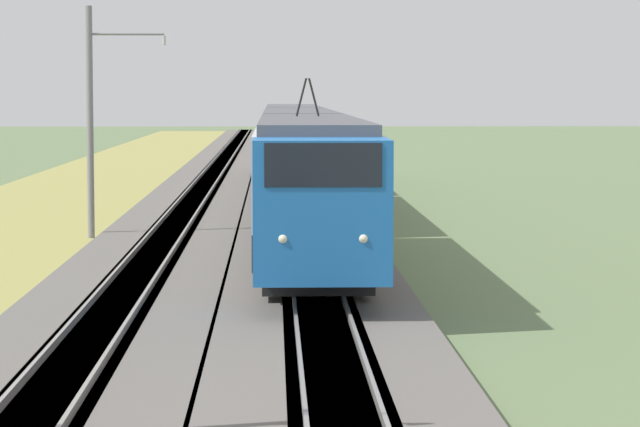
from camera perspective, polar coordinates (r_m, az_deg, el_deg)
ballast_main at (r=64.19m, az=-4.75°, el=0.41°), size 240.00×4.40×0.30m
ballast_adjacent at (r=64.11m, az=-0.89°, el=0.42°), size 240.00×4.40×0.30m
track_main at (r=64.19m, az=-4.75°, el=0.42°), size 240.00×1.57×0.45m
track_adjacent at (r=64.11m, az=-0.89°, el=0.43°), size 240.00×1.57×0.45m
grass_verge at (r=64.82m, az=-10.27°, el=0.31°), size 240.00×8.27×0.12m
passenger_train at (r=59.30m, az=-0.83°, el=2.31°), size 59.24×2.88×5.21m
catenary_mast_mid at (r=49.18m, az=-8.58°, el=3.50°), size 0.22×2.56×7.57m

